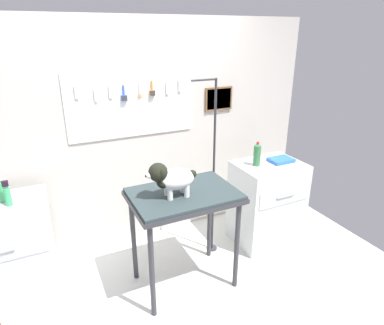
{
  "coord_description": "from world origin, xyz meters",
  "views": [
    {
      "loc": [
        -0.88,
        -1.93,
        2.16
      ],
      "look_at": [
        0.2,
        0.31,
        1.18
      ],
      "focal_mm": 31.45,
      "sensor_mm": 36.0,
      "label": 1
    }
  ],
  "objects_px": {
    "grooming_table": "(184,204)",
    "soda_bottle": "(257,155)",
    "dog": "(171,178)",
    "shampoo_bottle": "(1,190)",
    "grooming_arm": "(213,177)",
    "counter_left": "(3,253)",
    "cabinet_right": "(266,202)"
  },
  "relations": [
    {
      "from": "shampoo_bottle",
      "to": "soda_bottle",
      "type": "bearing_deg",
      "value": -7.08
    },
    {
      "from": "grooming_table",
      "to": "soda_bottle",
      "type": "relative_size",
      "value": 3.68
    },
    {
      "from": "counter_left",
      "to": "cabinet_right",
      "type": "bearing_deg",
      "value": -5.55
    },
    {
      "from": "grooming_table",
      "to": "grooming_arm",
      "type": "xyz_separation_m",
      "value": [
        0.46,
        0.33,
        0.02
      ]
    },
    {
      "from": "grooming_arm",
      "to": "dog",
      "type": "distance_m",
      "value": 0.72
    },
    {
      "from": "grooming_arm",
      "to": "counter_left",
      "type": "height_order",
      "value": "grooming_arm"
    },
    {
      "from": "soda_bottle",
      "to": "shampoo_bottle",
      "type": "bearing_deg",
      "value": 172.92
    },
    {
      "from": "grooming_table",
      "to": "shampoo_bottle",
      "type": "distance_m",
      "value": 1.47
    },
    {
      "from": "cabinet_right",
      "to": "soda_bottle",
      "type": "bearing_deg",
      "value": 170.8
    },
    {
      "from": "grooming_arm",
      "to": "cabinet_right",
      "type": "xyz_separation_m",
      "value": [
        0.62,
        -0.08,
        -0.39
      ]
    },
    {
      "from": "counter_left",
      "to": "shampoo_bottle",
      "type": "xyz_separation_m",
      "value": [
        0.08,
        0.06,
        0.53
      ]
    },
    {
      "from": "cabinet_right",
      "to": "shampoo_bottle",
      "type": "xyz_separation_m",
      "value": [
        -2.43,
        0.31,
        0.53
      ]
    },
    {
      "from": "grooming_table",
      "to": "counter_left",
      "type": "bearing_deg",
      "value": 160.85
    },
    {
      "from": "soda_bottle",
      "to": "grooming_table",
      "type": "bearing_deg",
      "value": -163.42
    },
    {
      "from": "cabinet_right",
      "to": "shampoo_bottle",
      "type": "distance_m",
      "value": 2.5
    },
    {
      "from": "dog",
      "to": "counter_left",
      "type": "height_order",
      "value": "dog"
    },
    {
      "from": "dog",
      "to": "soda_bottle",
      "type": "distance_m",
      "value": 1.1
    },
    {
      "from": "dog",
      "to": "cabinet_right",
      "type": "xyz_separation_m",
      "value": [
        1.2,
        0.28,
        -0.63
      ]
    },
    {
      "from": "dog",
      "to": "soda_bottle",
      "type": "bearing_deg",
      "value": 16.19
    },
    {
      "from": "counter_left",
      "to": "soda_bottle",
      "type": "bearing_deg",
      "value": -5.31
    },
    {
      "from": "counter_left",
      "to": "shampoo_bottle",
      "type": "relative_size",
      "value": 3.78
    },
    {
      "from": "grooming_table",
      "to": "cabinet_right",
      "type": "xyz_separation_m",
      "value": [
        1.08,
        0.25,
        -0.36
      ]
    },
    {
      "from": "shampoo_bottle",
      "to": "soda_bottle",
      "type": "xyz_separation_m",
      "value": [
        2.27,
        -0.28,
        0.03
      ]
    },
    {
      "from": "grooming_table",
      "to": "counter_left",
      "type": "xyz_separation_m",
      "value": [
        -1.43,
        0.49,
        -0.37
      ]
    },
    {
      "from": "cabinet_right",
      "to": "shampoo_bottle",
      "type": "bearing_deg",
      "value": 172.79
    },
    {
      "from": "grooming_table",
      "to": "soda_bottle",
      "type": "bearing_deg",
      "value": 16.58
    },
    {
      "from": "counter_left",
      "to": "soda_bottle",
      "type": "distance_m",
      "value": 2.43
    },
    {
      "from": "grooming_table",
      "to": "cabinet_right",
      "type": "distance_m",
      "value": 1.17
    },
    {
      "from": "grooming_table",
      "to": "grooming_arm",
      "type": "relative_size",
      "value": 0.52
    },
    {
      "from": "shampoo_bottle",
      "to": "grooming_arm",
      "type": "bearing_deg",
      "value": -7.32
    },
    {
      "from": "soda_bottle",
      "to": "grooming_arm",
      "type": "bearing_deg",
      "value": 173.87
    },
    {
      "from": "dog",
      "to": "cabinet_right",
      "type": "distance_m",
      "value": 1.39
    }
  ]
}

